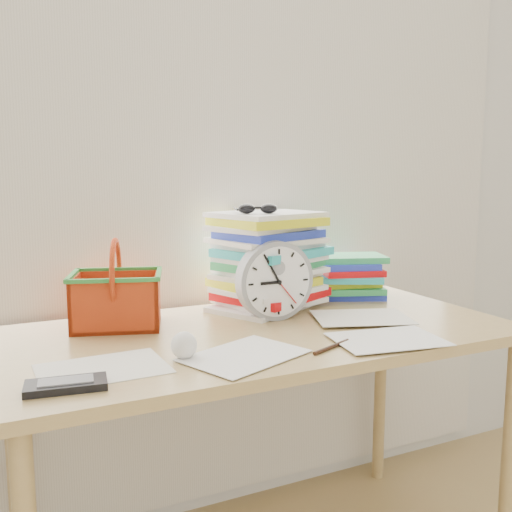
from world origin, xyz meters
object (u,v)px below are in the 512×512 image
book_stack (350,276)px  paper_stack (267,260)px  desk (263,355)px  calculator (66,385)px  clock (275,280)px  basket (116,284)px

book_stack → paper_stack: bearing=-177.7°
desk → paper_stack: paper_stack is taller
book_stack → calculator: bearing=-155.1°
paper_stack → calculator: size_ratio=2.18×
desk → calculator: calculator is taller
paper_stack → calculator: (-0.68, -0.46, -0.15)m
clock → calculator: size_ratio=1.47×
clock → book_stack: clock is taller
book_stack → calculator: book_stack is taller
book_stack → basket: (-0.82, -0.04, 0.05)m
book_stack → clock: bearing=-157.3°
clock → book_stack: 0.42m
paper_stack → clock: bearing=-108.1°
desk → calculator: 0.61m
basket → calculator: bearing=-96.8°
book_stack → calculator: size_ratio=1.57×
paper_stack → basket: bearing=-176.8°
paper_stack → calculator: 0.83m
clock → desk: bearing=-133.7°
book_stack → basket: 0.82m
calculator → book_stack: bearing=33.0°
calculator → paper_stack: bearing=42.0°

